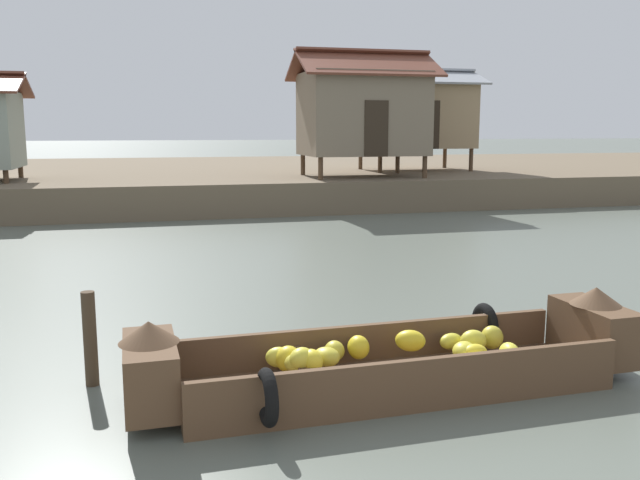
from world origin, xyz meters
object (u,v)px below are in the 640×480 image
banana_boat (392,361)px  stilt_house_mid_left (362,112)px  stilt_house_mid_right (415,114)px  mooring_post (90,339)px

banana_boat → stilt_house_mid_left: size_ratio=1.15×
banana_boat → stilt_house_mid_right: (7.99, 18.90, 2.94)m
stilt_house_mid_right → mooring_post: bearing=-121.4°
mooring_post → stilt_house_mid_left: bearing=62.5°
stilt_house_mid_left → mooring_post: 17.32m
stilt_house_mid_left → stilt_house_mid_right: bearing=42.3°
stilt_house_mid_right → mooring_post: stilt_house_mid_right is taller
stilt_house_mid_right → stilt_house_mid_left: bearing=-137.7°
banana_boat → stilt_house_mid_right: bearing=67.1°
stilt_house_mid_left → banana_boat: bearing=-106.9°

